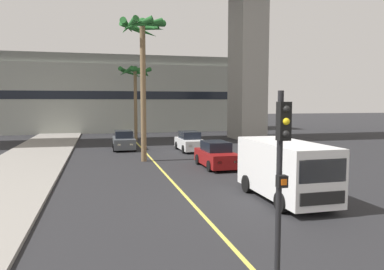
# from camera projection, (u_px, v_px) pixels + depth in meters

# --- Properties ---
(lane_stripe_center) EXTENTS (0.14, 56.00, 0.01)m
(lane_stripe_center) POSITION_uv_depth(u_px,v_px,m) (155.00, 163.00, 24.31)
(lane_stripe_center) COLOR #DBCC4C
(lane_stripe_center) RESTS_ON ground
(pier_building_backdrop) EXTENTS (34.49, 8.04, 9.81)m
(pier_building_backdrop) POSITION_uv_depth(u_px,v_px,m) (125.00, 95.00, 50.26)
(pier_building_backdrop) COLOR #ADB2A8
(pier_building_backdrop) RESTS_ON ground
(car_queue_front) EXTENTS (1.85, 4.11, 1.56)m
(car_queue_front) POSITION_uv_depth(u_px,v_px,m) (216.00, 155.00, 22.60)
(car_queue_front) COLOR maroon
(car_queue_front) RESTS_ON ground
(car_queue_second) EXTENTS (1.86, 4.11, 1.56)m
(car_queue_second) POSITION_uv_depth(u_px,v_px,m) (124.00, 141.00, 30.94)
(car_queue_second) COLOR #4C5156
(car_queue_second) RESTS_ON ground
(car_queue_third) EXTENTS (1.86, 4.11, 1.56)m
(car_queue_third) POSITION_uv_depth(u_px,v_px,m) (190.00, 142.00, 30.06)
(car_queue_third) COLOR white
(car_queue_third) RESTS_ON ground
(delivery_van) EXTENTS (2.19, 5.27, 2.36)m
(delivery_van) POSITION_uv_depth(u_px,v_px,m) (285.00, 169.00, 15.01)
(delivery_van) COLOR white
(delivery_van) RESTS_ON ground
(traffic_light_median_near) EXTENTS (0.24, 0.37, 4.20)m
(traffic_light_median_near) POSITION_uv_depth(u_px,v_px,m) (281.00, 165.00, 7.45)
(traffic_light_median_near) COLOR black
(traffic_light_median_near) RESTS_ON ground
(palm_tree_near_median) EXTENTS (3.42, 3.43, 7.51)m
(palm_tree_near_median) POSITION_uv_depth(u_px,v_px,m) (135.00, 78.00, 37.53)
(palm_tree_near_median) COLOR brown
(palm_tree_near_median) RESTS_ON ground
(palm_tree_mid_median) EXTENTS (3.07, 3.12, 9.35)m
(palm_tree_mid_median) POSITION_uv_depth(u_px,v_px,m) (143.00, 43.00, 24.19)
(palm_tree_mid_median) COLOR brown
(palm_tree_mid_median) RESTS_ON ground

